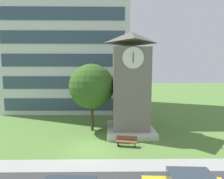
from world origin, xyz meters
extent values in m
plane|color=#567F38|center=(0.00, 0.00, 0.00)|extent=(160.00, 160.00, 0.00)
cube|color=#9E9E99|center=(0.00, -2.56, 0.00)|extent=(120.00, 1.60, 0.01)
cube|color=silver|center=(-4.98, 18.01, 14.40)|extent=(18.99, 13.42, 28.80)
cube|color=#384C60|center=(-4.98, 11.25, 1.60)|extent=(17.47, 0.10, 1.80)
cube|color=#384C60|center=(-4.98, 11.25, 4.80)|extent=(17.47, 0.10, 1.80)
cube|color=#384C60|center=(-4.98, 11.25, 8.00)|extent=(17.47, 0.10, 1.80)
cube|color=#384C60|center=(-4.98, 11.25, 11.20)|extent=(17.47, 0.10, 1.80)
cube|color=#384C60|center=(-4.98, 11.25, 14.40)|extent=(17.47, 0.10, 1.80)
cube|color=slate|center=(3.77, 3.89, 4.35)|extent=(3.56, 3.56, 8.69)
cube|color=beige|center=(3.77, 3.89, 0.30)|extent=(4.80, 4.80, 0.60)
pyramid|color=#5D5751|center=(3.77, 3.89, 9.81)|extent=(3.91, 3.91, 1.11)
cylinder|color=white|center=(3.77, 2.06, 7.65)|extent=(1.96, 0.12, 1.96)
cylinder|color=white|center=(5.60, 3.89, 7.65)|extent=(0.12, 1.96, 1.96)
cube|color=black|center=(3.77, 1.99, 7.83)|extent=(0.06, 0.08, 0.59)
cube|color=black|center=(3.77, 1.98, 7.65)|extent=(0.06, 0.06, 0.88)
cube|color=brown|center=(3.07, 0.41, 0.45)|extent=(1.85, 0.77, 0.06)
cube|color=brown|center=(3.11, 0.62, 0.68)|extent=(1.78, 0.35, 0.40)
cube|color=black|center=(2.36, 0.53, 0.23)|extent=(0.15, 0.44, 0.45)
cube|color=black|center=(3.78, 0.29, 0.23)|extent=(0.15, 0.44, 0.45)
cylinder|color=#513823|center=(-0.28, 4.59, 1.58)|extent=(0.32, 0.32, 3.16)
sphere|color=#355E21|center=(-0.28, 4.59, 4.83)|extent=(4.79, 4.79, 4.79)
camera|label=1|loc=(1.66, -13.98, 6.46)|focal=28.02mm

